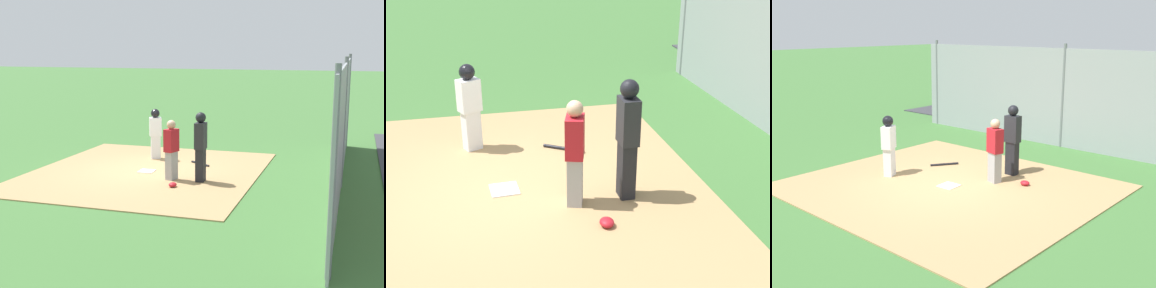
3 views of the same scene
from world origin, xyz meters
TOP-DOWN VIEW (x-y plane):
  - ground_plane at (0.00, 0.00)m, footprint 140.00×140.00m
  - dirt_infield at (0.00, 0.00)m, footprint 7.20×6.40m
  - home_plate at (0.00, 0.00)m, footprint 0.46×0.46m
  - catcher at (-0.65, -1.00)m, footprint 0.44×0.36m
  - umpire at (-0.60, -1.81)m, footprint 0.38×0.28m
  - runner at (1.76, 0.41)m, footprint 0.40×0.46m
  - baseball_bat at (1.32, -1.23)m, footprint 0.50×0.70m
  - catcher_mask at (-1.38, -1.29)m, footprint 0.24×0.20m

SIDE VIEW (x-z plane):
  - ground_plane at x=0.00m, z-range 0.00..0.00m
  - dirt_infield at x=0.00m, z-range 0.00..0.03m
  - home_plate at x=0.00m, z-range 0.03..0.05m
  - baseball_bat at x=1.32m, z-range 0.03..0.09m
  - catcher_mask at x=-1.38m, z-range 0.03..0.15m
  - catcher at x=-0.65m, z-range 0.06..1.69m
  - runner at x=1.76m, z-range 0.14..1.75m
  - umpire at x=-0.60m, z-range 0.09..1.96m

